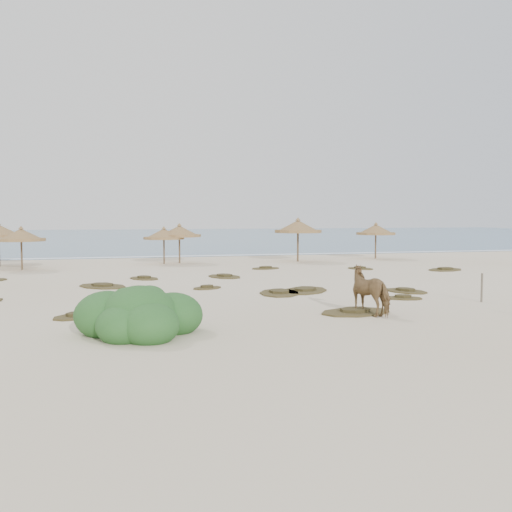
% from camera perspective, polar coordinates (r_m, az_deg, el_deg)
% --- Properties ---
extents(ground, '(160.00, 160.00, 0.00)m').
position_cam_1_polar(ground, '(22.14, 3.36, -4.57)').
color(ground, beige).
rests_on(ground, ground).
extents(ocean, '(200.00, 100.00, 0.01)m').
position_cam_1_polar(ocean, '(96.09, -10.78, 1.97)').
color(ocean, '#2C5A86').
rests_on(ocean, ground).
extents(foam_line, '(70.00, 0.60, 0.01)m').
position_cam_1_polar(foam_line, '(47.40, -6.52, -0.01)').
color(foam_line, white).
rests_on(foam_line, ground).
extents(palapa_0, '(3.80, 3.80, 2.72)m').
position_cam_1_polar(palapa_0, '(37.72, -22.43, 1.89)').
color(palapa_0, brown).
rests_on(palapa_0, ground).
extents(palapa_2, '(3.39, 3.39, 2.83)m').
position_cam_1_polar(palapa_2, '(40.35, -7.67, 2.40)').
color(palapa_2, brown).
rests_on(palapa_2, ground).
extents(palapa_3, '(3.19, 3.19, 2.61)m').
position_cam_1_polar(palapa_3, '(39.85, -9.20, 2.13)').
color(palapa_3, brown).
rests_on(palapa_3, ground).
extents(palapa_4, '(4.21, 4.21, 3.22)m').
position_cam_1_polar(palapa_4, '(41.51, 4.22, 2.89)').
color(palapa_4, brown).
rests_on(palapa_4, ground).
extents(palapa_5, '(4.01, 4.01, 2.85)m').
position_cam_1_polar(palapa_5, '(45.20, 11.89, 2.54)').
color(palapa_5, brown).
rests_on(palapa_5, ground).
extents(horse, '(1.49, 2.11, 1.62)m').
position_cam_1_polar(horse, '(19.53, 11.51, -3.39)').
color(horse, olive).
rests_on(horse, ground).
extents(fence_post_far, '(0.09, 0.09, 1.11)m').
position_cam_1_polar(fence_post_far, '(23.55, 21.65, -2.96)').
color(fence_post_far, brown).
rests_on(fence_post_far, ground).
extents(bush, '(3.59, 3.16, 1.61)m').
position_cam_1_polar(bush, '(16.17, -11.55, -5.94)').
color(bush, '#2E622A').
rests_on(bush, ground).
extents(scrub_1, '(2.99, 3.18, 0.16)m').
position_cam_1_polar(scrub_1, '(27.58, -15.11, -2.89)').
color(scrub_1, '#4F4523').
rests_on(scrub_1, ground).
extents(scrub_2, '(1.75, 1.56, 0.16)m').
position_cam_1_polar(scrub_2, '(26.08, -4.92, -3.16)').
color(scrub_2, '#4F4523').
rests_on(scrub_2, ground).
extents(scrub_3, '(2.15, 2.70, 0.16)m').
position_cam_1_polar(scrub_3, '(30.90, -3.18, -2.03)').
color(scrub_3, '#4F4523').
rests_on(scrub_3, ground).
extents(scrub_4, '(2.00, 2.41, 0.16)m').
position_cam_1_polar(scrub_4, '(25.75, 14.75, -3.37)').
color(scrub_4, '#4F4523').
rests_on(scrub_4, ground).
extents(scrub_5, '(3.09, 2.70, 0.16)m').
position_cam_1_polar(scrub_5, '(36.71, 18.40, -1.27)').
color(scrub_5, '#4F4523').
rests_on(scrub_5, ground).
extents(scrub_7, '(2.19, 1.75, 0.16)m').
position_cam_1_polar(scrub_7, '(35.70, 0.96, -1.21)').
color(scrub_7, '#4F4523').
rests_on(scrub_7, ground).
extents(scrub_9, '(2.34, 2.97, 0.16)m').
position_cam_1_polar(scrub_9, '(24.32, 2.36, -3.67)').
color(scrub_9, '#4F4523').
rests_on(scrub_9, ground).
extents(scrub_10, '(1.80, 2.17, 0.16)m').
position_cam_1_polar(scrub_10, '(36.20, 10.38, -1.21)').
color(scrub_10, '#4F4523').
rests_on(scrub_10, ground).
extents(scrub_11, '(2.02, 1.94, 0.16)m').
position_cam_1_polar(scrub_11, '(19.59, -17.49, -5.72)').
color(scrub_11, '#4F4523').
rests_on(scrub_11, ground).
extents(scrub_12, '(1.76, 1.49, 0.16)m').
position_cam_1_polar(scrub_12, '(23.54, 14.50, -4.05)').
color(scrub_12, '#4F4523').
rests_on(scrub_12, ground).
extents(scrub_13, '(2.02, 2.30, 0.16)m').
position_cam_1_polar(scrub_13, '(30.52, -11.12, -2.18)').
color(scrub_13, '#4F4523').
rests_on(scrub_13, ground).
extents(scrub_14, '(3.17, 3.35, 0.16)m').
position_cam_1_polar(scrub_14, '(25.18, 4.90, -3.42)').
color(scrub_14, '#4F4523').
rests_on(scrub_14, ground).
extents(scrub_15, '(2.86, 2.14, 0.16)m').
position_cam_1_polar(scrub_15, '(19.80, 9.91, -5.49)').
color(scrub_15, '#4F4523').
rests_on(scrub_15, ground).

